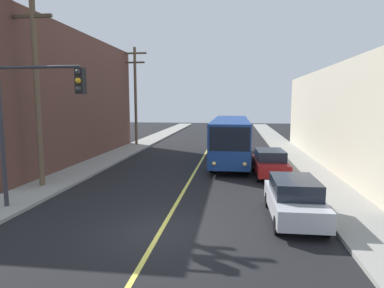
# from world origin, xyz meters

# --- Properties ---
(ground_plane) EXTENTS (120.00, 120.00, 0.00)m
(ground_plane) POSITION_xyz_m (0.00, 0.00, 0.00)
(ground_plane) COLOR black
(sidewalk_left) EXTENTS (2.50, 90.00, 0.15)m
(sidewalk_left) POSITION_xyz_m (-7.25, 10.00, 0.07)
(sidewalk_left) COLOR gray
(sidewalk_left) RESTS_ON ground
(sidewalk_right) EXTENTS (2.50, 90.00, 0.15)m
(sidewalk_right) POSITION_xyz_m (7.25, 10.00, 0.07)
(sidewalk_right) COLOR gray
(sidewalk_right) RESTS_ON ground
(lane_stripe_center) EXTENTS (0.16, 60.00, 0.01)m
(lane_stripe_center) POSITION_xyz_m (0.00, 15.00, 0.01)
(lane_stripe_center) COLOR #D8CC4C
(lane_stripe_center) RESTS_ON ground
(building_left_brick) EXTENTS (10.00, 19.37, 9.47)m
(building_left_brick) POSITION_xyz_m (-13.49, 13.40, 4.74)
(building_left_brick) COLOR brown
(building_left_brick) RESTS_ON ground
(city_bus) EXTENTS (2.61, 12.17, 3.20)m
(city_bus) POSITION_xyz_m (2.20, 14.34, 1.82)
(city_bus) COLOR navy
(city_bus) RESTS_ON ground
(parked_car_silver) EXTENTS (1.86, 4.42, 1.62)m
(parked_car_silver) POSITION_xyz_m (4.80, 1.84, 0.84)
(parked_car_silver) COLOR #B7B7BC
(parked_car_silver) RESTS_ON ground
(parked_car_red) EXTENTS (1.96, 4.46, 1.62)m
(parked_car_red) POSITION_xyz_m (4.64, 9.37, 0.84)
(parked_car_red) COLOR maroon
(parked_car_red) RESTS_ON ground
(utility_pole_near) EXTENTS (2.40, 0.28, 10.04)m
(utility_pole_near) POSITION_xyz_m (-7.47, 5.04, 5.67)
(utility_pole_near) COLOR brown
(utility_pole_near) RESTS_ON sidewalk_left
(utility_pole_mid) EXTENTS (2.40, 0.28, 9.75)m
(utility_pole_mid) POSITION_xyz_m (-7.54, 22.15, 5.52)
(utility_pole_mid) COLOR brown
(utility_pole_mid) RESTS_ON sidewalk_left
(traffic_signal_left_corner) EXTENTS (3.75, 0.48, 6.00)m
(traffic_signal_left_corner) POSITION_xyz_m (-5.41, 1.57, 4.30)
(traffic_signal_left_corner) COLOR #2D2D33
(traffic_signal_left_corner) RESTS_ON sidewalk_left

